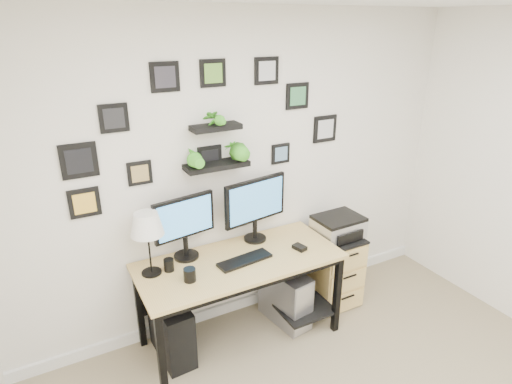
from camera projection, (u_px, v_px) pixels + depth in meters
room at (248, 301)px, 4.00m from camera, size 4.00×4.00×4.00m
desk at (242, 270)px, 3.43m from camera, size 1.60×0.70×0.75m
monitor_left at (185, 223)px, 3.25m from camera, size 0.50×0.23×0.51m
monitor_right at (255, 205)px, 3.52m from camera, size 0.59×0.22×0.55m
keyboard at (245, 260)px, 3.31m from camera, size 0.45×0.19×0.02m
mouse at (300, 247)px, 3.48m from camera, size 0.10×0.12×0.03m
table_lamp at (147, 226)px, 3.01m from camera, size 0.24×0.24×0.49m
mug at (190, 275)px, 3.04m from camera, size 0.09×0.09×0.10m
pen_cup at (169, 265)px, 3.17m from camera, size 0.07×0.07×0.10m
pc_tower_black at (171, 330)px, 3.33m from camera, size 0.24×0.50×0.48m
pc_tower_grey at (285, 296)px, 3.73m from camera, size 0.29×0.52×0.49m
file_cabinet at (331, 267)px, 4.00m from camera, size 0.43×0.53×0.67m
printer at (338, 226)px, 3.84m from camera, size 0.42×0.35×0.19m
wall_decor at (213, 137)px, 3.22m from camera, size 2.28×0.18×1.03m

